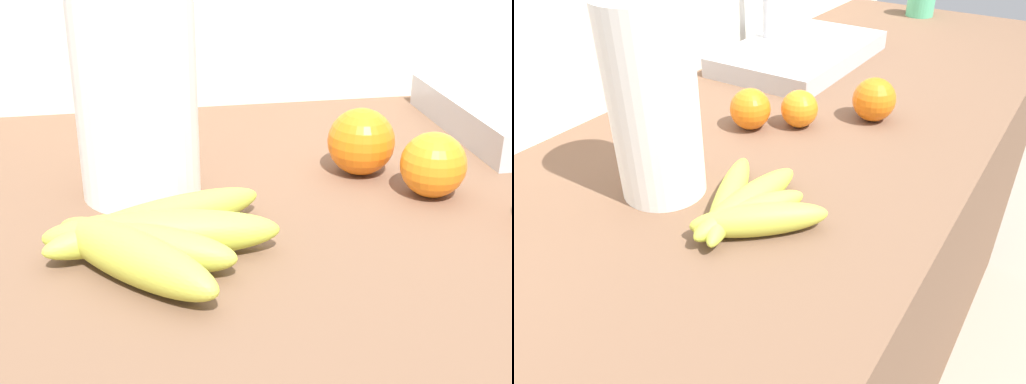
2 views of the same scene
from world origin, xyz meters
The scene contains 5 objects.
wall_back centered at (0.00, 0.36, 0.65)m, with size 2.34×0.06×1.30m, color silver.
banana_bunch centered at (-0.29, -0.09, 0.92)m, with size 0.21×0.20×0.04m.
orange_center centered at (-0.01, -0.01, 0.94)m, with size 0.07×0.07×0.07m, color orange.
orange_back_right centered at (-0.06, 0.06, 0.94)m, with size 0.07×0.07×0.07m, color orange.
paper_towel_roll centered at (-0.29, 0.05, 1.04)m, with size 0.12×0.12×0.30m.
Camera 1 is at (-0.29, -0.62, 1.20)m, focal length 49.78 mm.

